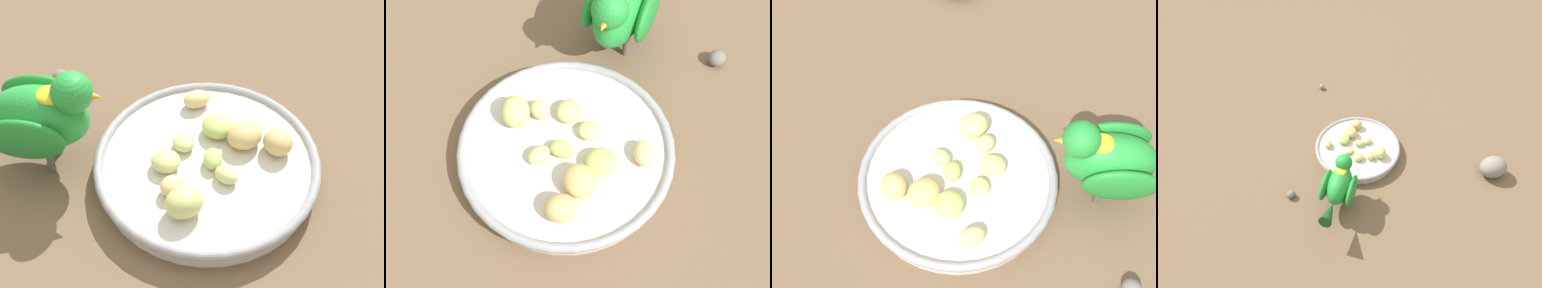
% 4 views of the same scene
% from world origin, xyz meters
% --- Properties ---
extents(ground_plane, '(4.00, 4.00, 0.00)m').
position_xyz_m(ground_plane, '(0.00, 0.00, 0.00)').
color(ground_plane, brown).
extents(feeding_bowl, '(0.23, 0.23, 0.03)m').
position_xyz_m(feeding_bowl, '(0.02, 0.02, 0.01)').
color(feeding_bowl, beige).
rests_on(feeding_bowl, ground_plane).
extents(apple_piece_0, '(0.04, 0.04, 0.03)m').
position_xyz_m(apple_piece_0, '(0.06, 0.08, 0.03)').
color(apple_piece_0, tan).
rests_on(apple_piece_0, feeding_bowl).
extents(apple_piece_1, '(0.04, 0.04, 0.02)m').
position_xyz_m(apple_piece_1, '(0.00, -0.02, 0.03)').
color(apple_piece_1, '#C6D17A').
rests_on(apple_piece_1, feeding_bowl).
extents(apple_piece_2, '(0.04, 0.05, 0.03)m').
position_xyz_m(apple_piece_2, '(0.05, -0.04, 0.04)').
color(apple_piece_2, '#C6D17A').
rests_on(apple_piece_2, feeding_bowl).
extents(apple_piece_3, '(0.03, 0.03, 0.02)m').
position_xyz_m(apple_piece_3, '(0.03, 0.02, 0.03)').
color(apple_piece_3, '#B2CC66').
rests_on(apple_piece_3, feeding_bowl).
extents(apple_piece_4, '(0.03, 0.02, 0.02)m').
position_xyz_m(apple_piece_4, '(0.05, 0.01, 0.03)').
color(apple_piece_4, '#C6D17A').
rests_on(apple_piece_4, feeding_bowl).
extents(apple_piece_5, '(0.04, 0.04, 0.02)m').
position_xyz_m(apple_piece_5, '(-0.00, 0.05, 0.03)').
color(apple_piece_5, '#B2CC66').
rests_on(apple_piece_5, feeding_bowl).
extents(apple_piece_6, '(0.03, 0.04, 0.02)m').
position_xyz_m(apple_piece_6, '(-0.05, 0.06, 0.03)').
color(apple_piece_6, '#E5C67F').
rests_on(apple_piece_6, feeding_bowl).
extents(apple_piece_7, '(0.02, 0.03, 0.02)m').
position_xyz_m(apple_piece_7, '(0.03, -0.04, 0.03)').
color(apple_piece_7, '#E5C67F').
rests_on(apple_piece_7, feeding_bowl).
extents(apple_piece_8, '(0.04, 0.04, 0.02)m').
position_xyz_m(apple_piece_8, '(0.03, 0.06, 0.03)').
color(apple_piece_8, tan).
rests_on(apple_piece_8, feeding_bowl).
extents(apple_piece_9, '(0.03, 0.03, 0.01)m').
position_xyz_m(apple_piece_9, '(-0.01, 0.01, 0.03)').
color(apple_piece_9, '#C6D17A').
rests_on(apple_piece_9, feeding_bowl).
extents(parrot, '(0.15, 0.14, 0.12)m').
position_xyz_m(parrot, '(-0.10, -0.10, 0.07)').
color(parrot, '#59544C').
rests_on(parrot, ground_plane).
extents(pebble_1, '(0.03, 0.02, 0.02)m').
position_xyz_m(pebble_1, '(-0.20, -0.02, 0.01)').
color(pebble_1, slate).
rests_on(pebble_1, ground_plane).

